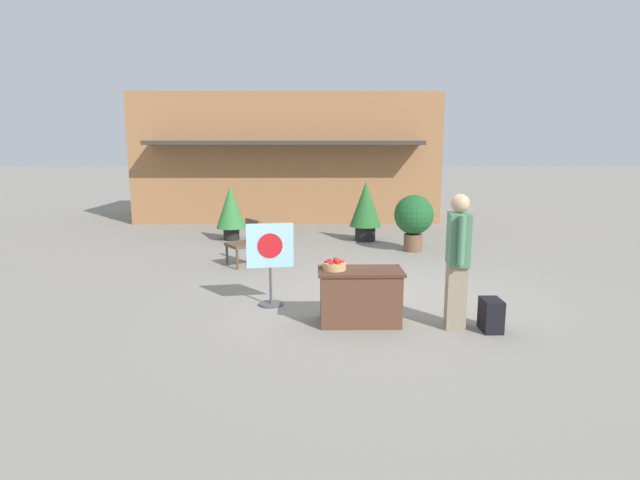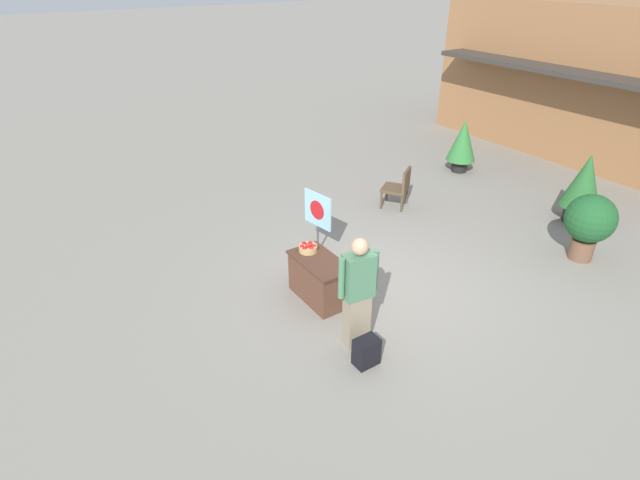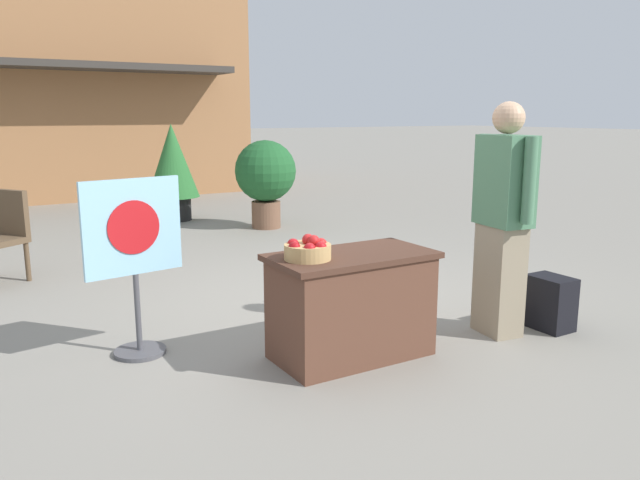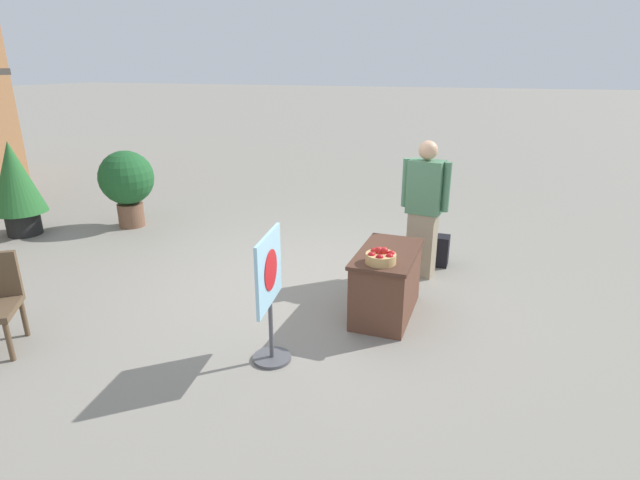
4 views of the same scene
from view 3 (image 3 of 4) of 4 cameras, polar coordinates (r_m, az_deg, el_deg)
name	(u,v)px [view 3 (image 3 of 4)]	position (r m, az deg, el deg)	size (l,w,h in m)	color
ground_plane	(320,307)	(5.49, -0.01, -6.11)	(120.00, 120.00, 0.00)	gray
display_table	(351,305)	(4.31, 2.87, -5.95)	(1.12, 0.60, 0.73)	brown
apple_basket	(308,250)	(4.03, -1.11, -0.88)	(0.31, 0.31, 0.16)	tan
person_visitor	(503,218)	(4.84, 16.37, 1.93)	(0.32, 0.60, 1.75)	gray
backpack	(550,303)	(5.21, 20.30, -5.41)	(0.24, 0.34, 0.42)	black
poster_board	(135,257)	(4.44, -16.60, -1.50)	(0.69, 0.36, 1.24)	#4C4C51
potted_plant_near_left	(173,166)	(10.04, -13.32, 6.57)	(0.80, 0.80, 1.51)	black
potted_plant_far_left	(265,175)	(9.15, -5.01, 5.95)	(0.89, 0.89, 1.29)	brown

